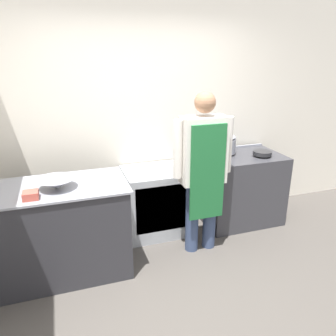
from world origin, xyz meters
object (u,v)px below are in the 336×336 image
(stove, at_px, (240,188))
(mixing_bowl, at_px, (56,184))
(person_cook, at_px, (203,165))
(plastic_tub, at_px, (31,195))
(stock_pot, at_px, (223,144))
(saute_pan, at_px, (262,153))
(fridge_unit, at_px, (155,201))

(stove, relative_size, mixing_bowl, 2.81)
(person_cook, height_order, plastic_tub, person_cook)
(stock_pot, relative_size, saute_pan, 1.37)
(plastic_tub, bearing_deg, person_cook, 6.01)
(fridge_unit, xyz_separation_m, saute_pan, (1.30, -0.18, 0.53))
(fridge_unit, xyz_separation_m, person_cook, (0.37, -0.52, 0.59))
(person_cook, bearing_deg, fridge_unit, 125.06)
(stock_pot, bearing_deg, plastic_tub, -160.83)
(fridge_unit, bearing_deg, saute_pan, -7.96)
(fridge_unit, xyz_separation_m, mixing_bowl, (-1.07, -0.53, 0.57))
(person_cook, bearing_deg, stove, 31.72)
(plastic_tub, xyz_separation_m, saute_pan, (2.58, 0.51, -0.03))
(stove, relative_size, stock_pot, 3.11)
(saute_pan, bearing_deg, fridge_unit, 172.04)
(stock_pot, bearing_deg, fridge_unit, -176.35)
(stove, xyz_separation_m, saute_pan, (0.19, -0.12, 0.48))
(stove, bearing_deg, stock_pot, 150.79)
(person_cook, bearing_deg, saute_pan, 20.03)
(stove, distance_m, stock_pot, 0.62)
(stove, height_order, saute_pan, saute_pan)
(person_cook, xyz_separation_m, plastic_tub, (-1.64, -0.17, -0.03))
(person_cook, bearing_deg, plastic_tub, -173.99)
(fridge_unit, bearing_deg, stock_pot, 3.65)
(fridge_unit, relative_size, plastic_tub, 6.29)
(person_cook, distance_m, plastic_tub, 1.65)
(fridge_unit, xyz_separation_m, stock_pot, (0.90, 0.06, 0.62))
(stove, distance_m, mixing_bowl, 2.29)
(stove, xyz_separation_m, person_cook, (-0.74, -0.46, 0.54))
(person_cook, relative_size, plastic_tub, 13.79)
(person_cook, height_order, mixing_bowl, person_cook)
(person_cook, height_order, stock_pot, person_cook)
(plastic_tub, bearing_deg, stove, 14.87)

